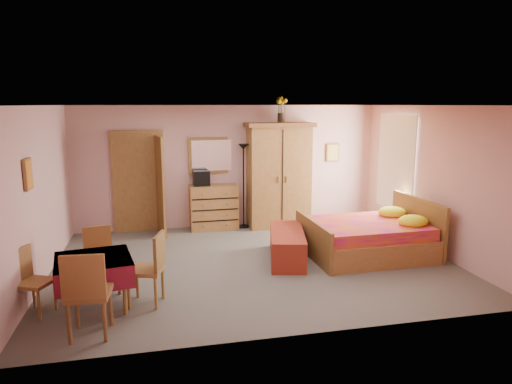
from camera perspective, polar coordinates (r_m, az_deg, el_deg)
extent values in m
plane|color=slate|center=(7.75, -0.24, -8.83)|extent=(6.50, 6.50, 0.00)
plane|color=brown|center=(7.29, -0.26, 10.78)|extent=(6.50, 6.50, 0.00)
cube|color=#CE9895|center=(9.84, -3.36, 3.20)|extent=(6.50, 0.10, 2.60)
cube|color=#CE9895|center=(5.05, 5.81, -4.24)|extent=(6.50, 0.10, 2.60)
cube|color=#CE9895|center=(7.44, -25.51, -0.35)|extent=(0.10, 5.00, 2.60)
cube|color=#CE9895|center=(8.69, 21.19, 1.46)|extent=(0.10, 5.00, 2.60)
cube|color=#9E6B35|center=(9.73, -14.42, 1.15)|extent=(1.06, 0.12, 2.15)
cube|color=white|center=(9.66, 17.13, 3.49)|extent=(0.08, 1.40, 1.95)
cube|color=orange|center=(6.80, -26.64, 2.00)|extent=(0.04, 0.32, 0.42)
cube|color=#D8BF59|center=(10.41, 9.57, 4.88)|extent=(0.30, 0.04, 0.40)
cube|color=#A97039|center=(9.72, -5.31, -1.87)|extent=(1.01, 0.52, 0.95)
cube|color=white|center=(9.75, -5.58, 4.58)|extent=(0.99, 0.12, 0.78)
cube|color=black|center=(9.57, -6.85, 1.72)|extent=(0.34, 0.26, 0.31)
cube|color=black|center=(9.71, -1.57, 0.73)|extent=(0.24, 0.24, 1.80)
cube|color=#A16E36|center=(9.79, 2.83, 2.10)|extent=(1.43, 0.74, 2.24)
cube|color=#EAB313|center=(9.78, 3.17, 10.27)|extent=(0.23, 0.23, 0.54)
cube|color=#BD126A|center=(8.24, 13.68, -4.39)|extent=(2.14, 1.70, 0.97)
cube|color=maroon|center=(7.85, 3.90, -6.67)|extent=(0.89, 1.58, 0.50)
cube|color=maroon|center=(6.37, -19.51, -10.70)|extent=(1.07, 1.07, 0.68)
cube|color=brown|center=(5.63, -20.16, -11.70)|extent=(0.50, 0.50, 1.03)
cube|color=#A16F36|center=(7.00, -19.02, -7.85)|extent=(0.46, 0.46, 0.87)
cube|color=#AF763B|center=(6.44, -25.95, -10.07)|extent=(0.52, 0.52, 0.86)
cube|color=#A87639|center=(6.26, -13.66, -9.34)|extent=(0.54, 0.54, 0.96)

